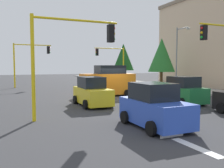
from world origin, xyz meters
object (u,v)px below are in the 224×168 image
Objects in this scene: tree_roadside_mid at (162,55)px; delivery_van_orange at (108,82)px; traffic_signal_far_right at (30,56)px; traffic_signal_near_right at (70,47)px; tree_roadside_far at (123,57)px; car_green at (182,91)px; street_lamp_curbside at (179,51)px; car_blue at (154,107)px; traffic_signal_far_left at (112,58)px; car_yellow at (92,93)px; car_red at (115,82)px.

delivery_van_orange is (6.00, -10.11, -2.81)m from tree_roadside_mid.
traffic_signal_far_right is 20.00m from traffic_signal_near_right.
traffic_signal_far_right is 0.86× the size of tree_roadside_far.
traffic_signal_near_right is at bearing -79.70° from car_green.
tree_roadside_mid is at bearing 169.67° from street_lamp_curbside.
tree_roadside_far is 1.70× the size of car_green.
street_lamp_curbside is 1.12× the size of tree_roadside_mid.
street_lamp_curbside is (10.39, 14.87, 0.45)m from traffic_signal_far_right.
tree_roadside_far reaches higher than car_blue.
street_lamp_curbside is (10.39, 3.55, 0.54)m from traffic_signal_far_left.
traffic_signal_far_right is 11.31m from traffic_signal_far_left.
traffic_signal_far_left reaches higher than car_green.
delivery_van_orange is 1.24× the size of car_yellow.
tree_roadside_mid is at bearing 120.69° from delivery_van_orange.
traffic_signal_far_right is 23.74m from car_blue.
traffic_signal_far_right is at bearing -90.00° from traffic_signal_far_left.
tree_roadside_far reaches higher than traffic_signal_far_right.
traffic_signal_far_right reaches higher than car_red.
car_yellow is (9.28, -5.97, -0.00)m from car_red.
delivery_van_orange is 7.14m from car_green.
car_yellow is 6.49m from car_green.
street_lamp_curbside reaches higher than car_green.
tree_roadside_far is (-4.00, 15.17, 0.26)m from traffic_signal_far_right.
tree_roadside_mid is 17.28m from car_yellow.
traffic_signal_near_right is at bearing -32.22° from tree_roadside_far.
car_yellow is (10.60, -13.26, -3.20)m from tree_roadside_mid.
tree_roadside_mid is 1.70× the size of car_blue.
tree_roadside_far is at bearing 178.81° from street_lamp_curbside.
car_green is (22.44, -6.54, -3.25)m from tree_roadside_far.
traffic_signal_far_right is at bearing -154.93° from car_green.
car_green is (-1.56, 8.59, -2.83)m from traffic_signal_near_right.
traffic_signal_near_right is 9.17m from car_green.
traffic_signal_far_right is 1.39× the size of car_red.
street_lamp_curbside is at bearing -10.33° from tree_roadside_mid.
street_lamp_curbside is 1.88× the size of car_green.
traffic_signal_far_left is 1.36× the size of car_red.
traffic_signal_near_right is at bearing 0.12° from traffic_signal_far_right.
delivery_van_orange is at bearing 167.14° from car_blue.
car_red and car_green have the same top height.
traffic_signal_near_right is at bearing -138.97° from car_blue.
car_yellow is 1.03× the size of car_green.
car_green is at bearing 130.97° from car_blue.
car_blue is (23.36, 2.96, -3.00)m from traffic_signal_far_right.
traffic_signal_far_left is at bearing 171.71° from car_green.
car_green is (6.44, 3.07, -0.39)m from delivery_van_orange.
delivery_van_orange is 5.48m from car_red.
traffic_signal_far_right reaches higher than delivery_van_orange.
car_yellow is at bearing -175.27° from car_blue.
car_yellow is (20.60, -12.76, -3.25)m from tree_roadside_far.
car_green is (-4.92, 5.66, 0.00)m from car_blue.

